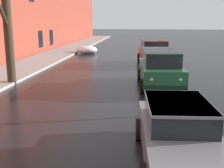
# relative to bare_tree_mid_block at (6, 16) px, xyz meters

# --- Properties ---
(left_sidewalk_slab) EXTENTS (3.20, 80.00, 0.15)m
(left_sidewalk_slab) POSITION_rel_bare_tree_mid_block_xyz_m (-1.40, 1.56, -3.36)
(left_sidewalk_slab) COLOR gray
(left_sidewalk_slab) RESTS_ON ground
(snow_bank_near_corner_left) EXTENTS (2.05, 1.47, 0.73)m
(snow_bank_near_corner_left) POSITION_rel_bare_tree_mid_block_xyz_m (1.25, 13.79, -3.08)
(snow_bank_near_corner_left) COLOR white
(snow_bank_near_corner_left) RESTS_ON ground
(bare_tree_mid_block) EXTENTS (2.66, 3.30, 6.93)m
(bare_tree_mid_block) POSITION_rel_bare_tree_mid_block_xyz_m (0.00, 0.00, 0.00)
(bare_tree_mid_block) COLOR #382B1E
(bare_tree_mid_block) RESTS_ON ground
(sedan_grey_approaching_near_lane) EXTENTS (2.03, 4.15, 1.42)m
(sedan_grey_approaching_near_lane) POSITION_rel_bare_tree_mid_block_xyz_m (7.53, -7.37, -2.69)
(sedan_grey_approaching_near_lane) COLOR slate
(sedan_grey_approaching_near_lane) RESTS_ON ground
(suv_green_parked_kerbside_close) EXTENTS (2.26, 4.61, 1.82)m
(suv_green_parked_kerbside_close) POSITION_rel_bare_tree_mid_block_xyz_m (7.50, 0.34, -2.45)
(suv_green_parked_kerbside_close) COLOR #1E5633
(suv_green_parked_kerbside_close) RESTS_ON ground
(suv_red_parked_kerbside_mid) EXTENTS (2.41, 4.60, 1.82)m
(suv_red_parked_kerbside_mid) POSITION_rel_bare_tree_mid_block_xyz_m (7.39, 7.48, -2.45)
(suv_red_parked_kerbside_mid) COLOR red
(suv_red_parked_kerbside_mid) RESTS_ON ground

